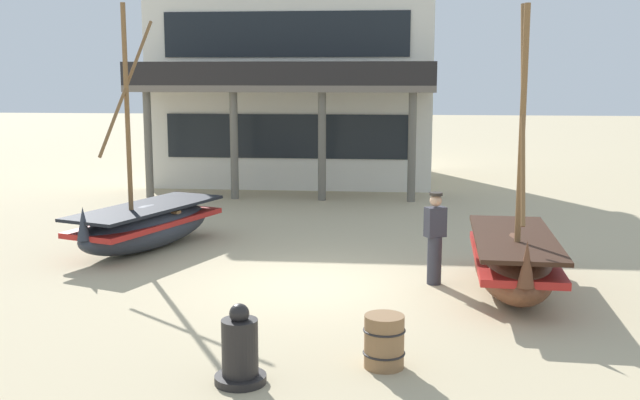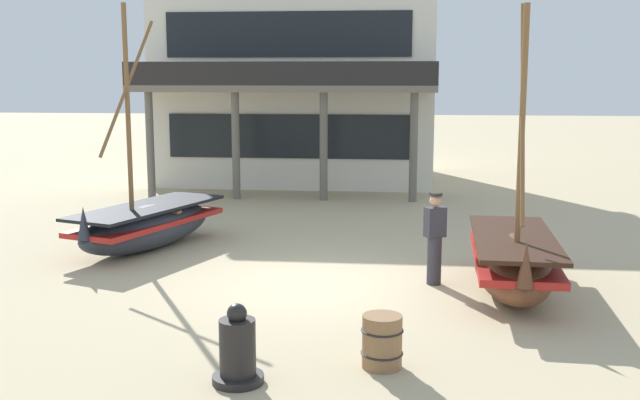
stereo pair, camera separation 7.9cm
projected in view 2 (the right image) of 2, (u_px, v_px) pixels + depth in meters
The scene contains 7 objects.
ground_plane at pixel (314, 285), 13.64m from camera, with size 120.00×120.00×0.00m, color tan.
fishing_boat_near_left at pixel (147, 224), 16.46m from camera, with size 2.64×4.23×5.21m.
fishing_boat_centre_large at pixel (513, 261), 13.05m from camera, with size 1.55×3.89×4.94m.
fisherman_by_hull at pixel (435, 239), 13.59m from camera, with size 0.42×0.36×1.68m.
capstan_winch at pixel (238, 351), 9.26m from camera, with size 0.64×0.64×1.01m.
wooden_barrel at pixel (382, 341), 9.76m from camera, with size 0.56×0.56×0.70m.
harbor_building_main at pixel (300, 85), 27.16m from camera, with size 9.79×8.21×6.81m.
Camera 2 is at (1.51, -13.12, 3.76)m, focal length 42.35 mm.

